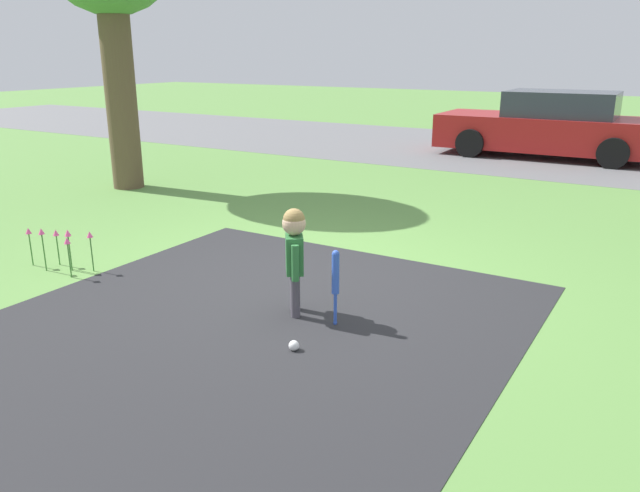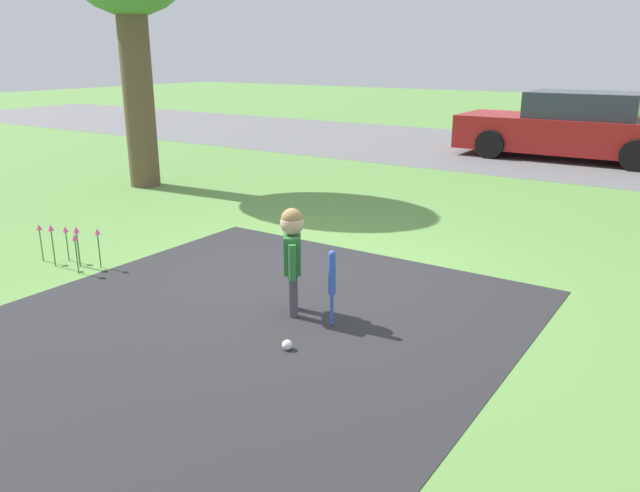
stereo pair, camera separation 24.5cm
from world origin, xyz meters
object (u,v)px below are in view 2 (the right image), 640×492
(child, at_px, (292,246))
(parked_car, at_px, (573,128))
(baseball_bat, at_px, (332,277))
(sports_ball, at_px, (287,345))

(child, relative_size, parked_car, 0.20)
(baseball_bat, bearing_deg, child, 176.30)
(child, xyz_separation_m, baseball_bat, (0.39, -0.03, -0.18))
(child, height_order, sports_ball, child)
(sports_ball, height_order, parked_car, parked_car)
(child, distance_m, parked_car, 9.42)
(baseball_bat, height_order, parked_car, parked_car)
(child, bearing_deg, baseball_bat, 50.75)
(child, distance_m, sports_ball, 0.86)
(sports_ball, distance_m, parked_car, 10.02)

